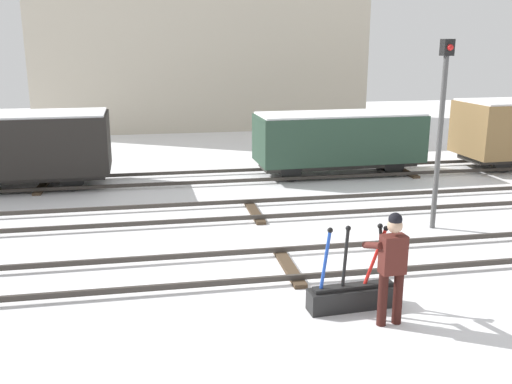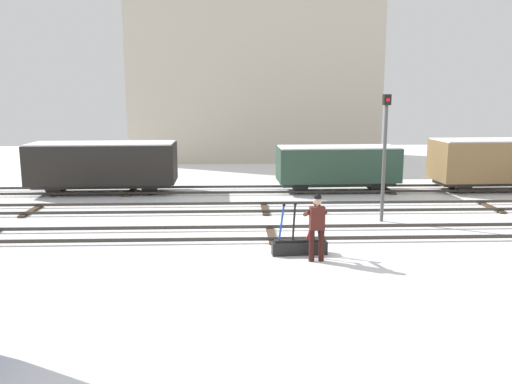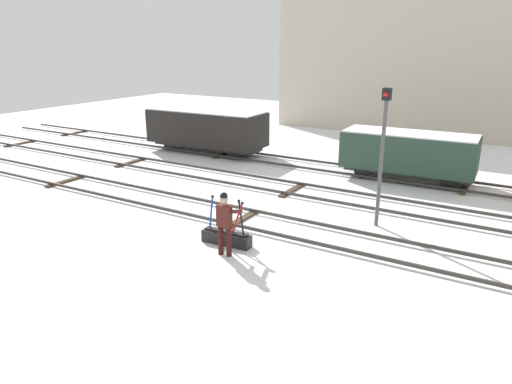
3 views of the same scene
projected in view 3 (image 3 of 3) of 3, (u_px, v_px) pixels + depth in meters
The scene contains 10 objects.
ground_plane at pixel (242, 220), 15.49m from camera, with size 60.00×60.00×0.00m, color white.
track_main_line at pixel (242, 217), 15.45m from camera, with size 44.00×1.94×0.18m.
track_siding_near at pixel (292, 188), 18.52m from camera, with size 44.00×1.94×0.18m.
track_siding_far at pixel (329, 167), 21.64m from camera, with size 44.00×1.94×0.18m.
switch_lever_frame at pixel (227, 236), 13.59m from camera, with size 1.54×0.46×1.45m.
rail_worker at pixel (225, 220), 12.67m from camera, with size 0.57×0.71×1.83m.
signal_post at pixel (383, 145), 14.25m from camera, with size 0.24×0.32×4.35m.
apartment_building at pixel (411, 48), 30.72m from camera, with size 16.53×6.45×10.50m.
freight_car_near_switch at pixel (206, 128), 24.67m from camera, with size 6.41×2.43×2.27m.
freight_car_back_track at pixel (408, 153), 19.60m from camera, with size 5.46×2.13×2.07m.
Camera 3 is at (7.78, -12.19, 5.62)m, focal length 32.78 mm.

